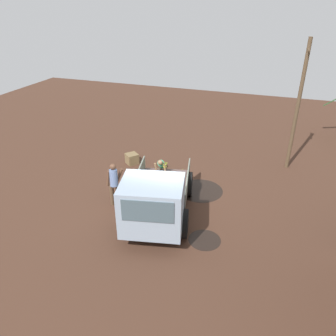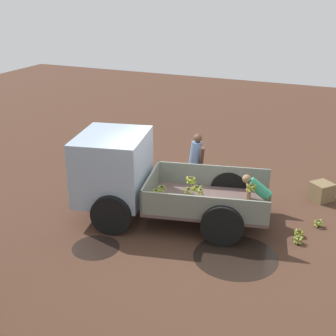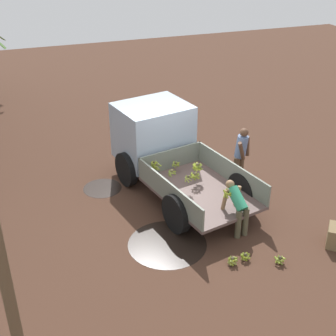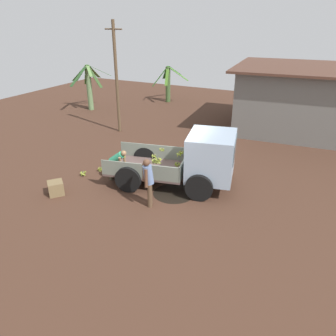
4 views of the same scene
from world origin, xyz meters
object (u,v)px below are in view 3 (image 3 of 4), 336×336
object	(u,v)px
person_foreground_visitor	(241,153)
banana_bunch_on_ground_2	(232,260)
cargo_truck	(161,143)
utility_pole	(2,267)
person_worker_loading	(237,205)
banana_bunch_on_ground_0	(280,259)
banana_bunch_on_ground_1	(245,256)

from	to	relation	value
person_foreground_visitor	banana_bunch_on_ground_2	size ratio (longest dim) A/B	6.77
cargo_truck	utility_pole	distance (m)	7.84
person_worker_loading	utility_pole	bearing A→B (deg)	113.05
cargo_truck	banana_bunch_on_ground_0	size ratio (longest dim) A/B	21.75
banana_bunch_on_ground_0	banana_bunch_on_ground_1	distance (m)	0.75
person_foreground_visitor	person_worker_loading	distance (m)	2.39
banana_bunch_on_ground_1	person_worker_loading	bearing A→B (deg)	-15.17
person_foreground_visitor	banana_bunch_on_ground_0	bearing A→B (deg)	-40.75
banana_bunch_on_ground_0	banana_bunch_on_ground_2	bearing A→B (deg)	71.99
person_worker_loading	person_foreground_visitor	bearing A→B (deg)	-38.91
person_worker_loading	banana_bunch_on_ground_2	size ratio (longest dim) A/B	4.98
person_worker_loading	banana_bunch_on_ground_2	world-z (taller)	person_worker_loading
person_foreground_visitor	banana_bunch_on_ground_1	world-z (taller)	person_foreground_visitor
utility_pole	banana_bunch_on_ground_1	world-z (taller)	utility_pole
cargo_truck	person_worker_loading	bearing A→B (deg)	-176.57
person_worker_loading	banana_bunch_on_ground_1	world-z (taller)	person_worker_loading
person_foreground_visitor	banana_bunch_on_ground_2	distance (m)	3.72
person_worker_loading	banana_bunch_on_ground_0	size ratio (longest dim) A/B	5.46
utility_pole	banana_bunch_on_ground_1	bearing A→B (deg)	-64.70
utility_pole	person_foreground_visitor	distance (m)	8.45
banana_bunch_on_ground_0	person_worker_loading	bearing A→B (deg)	14.96
cargo_truck	person_foreground_visitor	size ratio (longest dim) A/B	2.93
banana_bunch_on_ground_0	banana_bunch_on_ground_1	xyz separation A→B (m)	(0.36, 0.66, -0.01)
cargo_truck	utility_pole	world-z (taller)	utility_pole
banana_bunch_on_ground_1	banana_bunch_on_ground_0	bearing A→B (deg)	-118.40
banana_bunch_on_ground_1	cargo_truck	bearing A→B (deg)	8.08
cargo_truck	banana_bunch_on_ground_1	xyz separation A→B (m)	(-4.13, -0.59, -1.03)
cargo_truck	banana_bunch_on_ground_0	distance (m)	4.77
banana_bunch_on_ground_0	banana_bunch_on_ground_1	size ratio (longest dim) A/B	0.96
utility_pole	person_worker_loading	xyz separation A→B (m)	(3.30, -5.05, -2.21)
utility_pole	banana_bunch_on_ground_1	size ratio (longest dim) A/B	24.14
person_foreground_visitor	banana_bunch_on_ground_2	bearing A→B (deg)	-57.41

